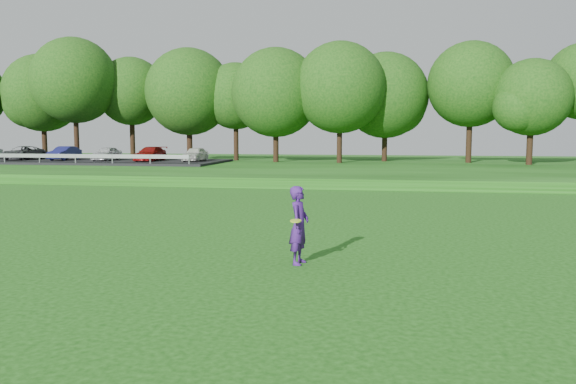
# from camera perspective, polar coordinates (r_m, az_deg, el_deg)

# --- Properties ---
(ground) EXTENTS (140.00, 140.00, 0.00)m
(ground) POSITION_cam_1_polar(r_m,az_deg,el_deg) (12.36, 0.40, -8.61)
(ground) COLOR #13440D
(ground) RESTS_ON ground
(berm) EXTENTS (130.00, 30.00, 0.60)m
(berm) POSITION_cam_1_polar(r_m,az_deg,el_deg) (45.91, 7.76, 2.42)
(berm) COLOR #13440D
(berm) RESTS_ON ground
(walking_path) EXTENTS (130.00, 1.60, 0.04)m
(walking_path) POSITION_cam_1_polar(r_m,az_deg,el_deg) (32.00, 6.60, 0.40)
(walking_path) COLOR gray
(walking_path) RESTS_ON ground
(treeline) EXTENTS (104.00, 7.00, 15.00)m
(treeline) POSITION_cam_1_polar(r_m,az_deg,el_deg) (50.07, 8.10, 11.64)
(treeline) COLOR #0F3C0E
(treeline) RESTS_ON berm
(parking_lot) EXTENTS (24.00, 9.00, 1.38)m
(parking_lot) POSITION_cam_1_polar(r_m,az_deg,el_deg) (51.74, -20.05, 3.35)
(parking_lot) COLOR black
(parking_lot) RESTS_ON berm
(woman) EXTENTS (0.54, 0.96, 1.87)m
(woman) POSITION_cam_1_polar(r_m,az_deg,el_deg) (13.36, 1.14, -3.39)
(woman) COLOR #431A75
(woman) RESTS_ON ground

